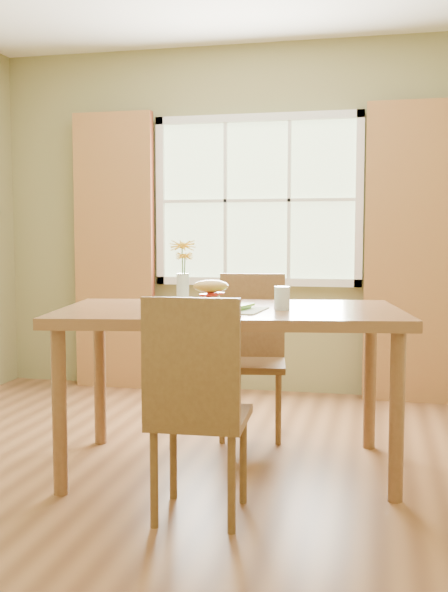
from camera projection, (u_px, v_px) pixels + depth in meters
name	position (u px, v px, depth m)	size (l,w,h in m)	color
room	(195.00, 213.00, 3.56)	(4.24, 3.84, 2.74)	brown
window	(257.00, 201.00, 5.37)	(1.62, 0.06, 1.32)	beige
curtain_left	(114.00, 252.00, 5.56)	(0.65, 0.08, 2.20)	maroon
curtain_right	(410.00, 253.00, 5.06)	(0.65, 0.08, 2.20)	maroon
dining_table	(230.00, 325.00, 3.60)	(1.89, 1.26, 0.86)	brown
chair_near	(196.00, 400.00, 2.94)	(0.43, 0.43, 0.98)	brown
chair_far	(252.00, 346.00, 4.31)	(0.47, 0.47, 0.99)	brown
placemat	(218.00, 310.00, 3.50)	(0.45, 0.33, 0.01)	beige
plate	(219.00, 308.00, 3.49)	(0.27, 0.27, 0.01)	#69B82E
croissant_sandwich	(211.00, 294.00, 3.45)	(0.22, 0.20, 0.14)	#E2A34D
water_glass	(282.00, 299.00, 3.51)	(0.08, 0.08, 0.12)	silver
flower_vase	(183.00, 266.00, 3.77)	(0.14, 0.14, 0.35)	silver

